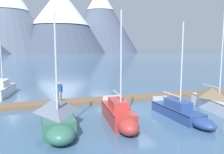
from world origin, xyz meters
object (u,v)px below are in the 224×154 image
(sailboat_second_berth, at_px, (57,116))
(person_on_dock, at_px, (59,90))
(sailboat_nearest_berth, at_px, (2,89))
(sailboat_mid_dock_port, at_px, (120,114))
(sailboat_far_berth, at_px, (216,100))
(sailboat_mid_dock_starboard, at_px, (181,112))

(sailboat_second_berth, bearing_deg, person_on_dock, 82.38)
(sailboat_nearest_berth, bearing_deg, sailboat_mid_dock_port, -56.12)
(sailboat_nearest_berth, height_order, sailboat_mid_dock_port, sailboat_nearest_berth)
(sailboat_nearest_berth, height_order, sailboat_far_berth, sailboat_far_berth)
(sailboat_mid_dock_port, bearing_deg, person_on_dock, 115.36)
(sailboat_mid_dock_starboard, height_order, person_on_dock, sailboat_mid_dock_starboard)
(sailboat_nearest_berth, relative_size, sailboat_mid_dock_port, 1.07)
(sailboat_mid_dock_port, distance_m, sailboat_mid_dock_starboard, 4.51)
(sailboat_second_berth, height_order, sailboat_mid_dock_starboard, sailboat_second_berth)
(sailboat_second_berth, distance_m, sailboat_far_berth, 12.52)
(sailboat_mid_dock_starboard, xyz_separation_m, sailboat_far_berth, (4.03, 0.99, 0.34))
(person_on_dock, bearing_deg, sailboat_far_berth, -27.75)
(sailboat_second_berth, xyz_separation_m, sailboat_mid_dock_starboard, (8.49, -0.74, -0.37))
(sailboat_second_berth, relative_size, sailboat_mid_dock_starboard, 1.04)
(sailboat_second_berth, xyz_separation_m, sailboat_mid_dock_port, (4.01, -0.26, -0.23))
(sailboat_nearest_berth, bearing_deg, sailboat_far_berth, -35.56)
(sailboat_nearest_berth, height_order, person_on_dock, sailboat_nearest_berth)
(sailboat_mid_dock_starboard, bearing_deg, sailboat_far_berth, 13.85)
(person_on_dock, bearing_deg, sailboat_mid_dock_starboard, -43.05)
(sailboat_mid_dock_port, bearing_deg, sailboat_nearest_berth, 123.88)
(sailboat_mid_dock_port, height_order, sailboat_far_berth, sailboat_far_berth)
(sailboat_nearest_berth, xyz_separation_m, sailboat_far_berth, (17.03, -12.18, 0.20))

